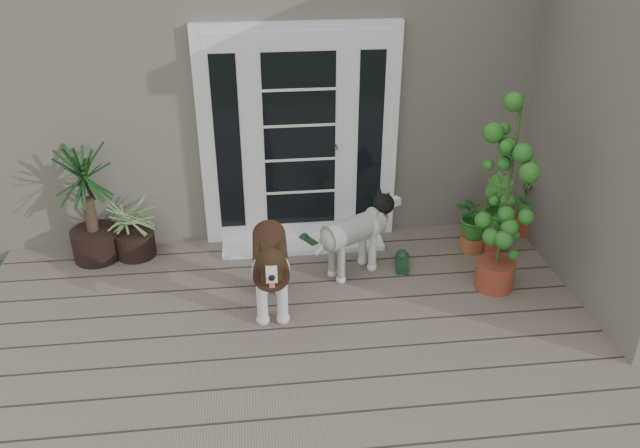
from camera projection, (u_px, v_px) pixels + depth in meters
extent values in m
cube|color=#6B5B4C|center=(355.00, 385.00, 4.66)|extent=(6.20, 4.60, 0.12)
cube|color=#665E54|center=(301.00, 51.00, 7.68)|extent=(7.40, 4.00, 3.10)
cube|color=white|center=(299.00, 137.00, 6.03)|extent=(1.90, 0.14, 2.15)
cube|color=white|center=(303.00, 243.00, 6.35)|extent=(1.60, 0.40, 0.05)
imported|color=#205017|center=(474.00, 226.00, 6.16)|extent=(0.55, 0.55, 0.52)
imported|color=#26651C|center=(494.00, 224.00, 6.18)|extent=(0.44, 0.44, 0.56)
imported|color=#185117|center=(529.00, 211.00, 6.48)|extent=(0.42, 0.42, 0.51)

